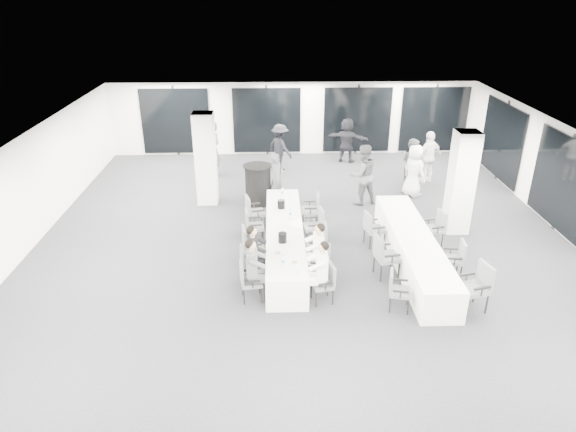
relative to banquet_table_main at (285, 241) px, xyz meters
name	(u,v)px	position (x,y,z in m)	size (l,w,h in m)	color
room	(336,183)	(1.40, 1.33, 1.01)	(14.04, 16.04, 2.84)	#232328
column_left	(206,159)	(-2.29, 3.42, 1.02)	(0.60, 0.60, 2.80)	white
column_right	(461,183)	(4.71, 1.22, 1.02)	(0.60, 0.60, 2.80)	white
banquet_table_main	(285,241)	(0.00, 0.00, 0.00)	(0.90, 5.00, 0.75)	white
banquet_table_side	(413,250)	(3.08, -0.56, 0.00)	(0.90, 5.00, 0.75)	white
cocktail_table	(258,184)	(-0.73, 3.25, 0.25)	(0.89, 0.89, 1.23)	black
chair_main_left_near	(248,279)	(-0.83, -1.99, 0.13)	(0.50, 0.54, 0.89)	#54575C
chair_main_left_second	(249,263)	(-0.83, -1.36, 0.16)	(0.56, 0.59, 0.93)	#54575C
chair_main_left_mid	(250,243)	(-0.83, -0.44, 0.18)	(0.56, 0.60, 0.97)	#54575C
chair_main_left_fourth	(252,224)	(-0.83, 0.69, 0.14)	(0.51, 0.55, 0.91)	#54575C
chair_main_left_far	(253,210)	(-0.83, 1.50, 0.17)	(0.59, 0.61, 0.96)	#54575C
chair_main_right_near	(326,281)	(0.82, -2.09, 0.12)	(0.52, 0.55, 0.87)	#54575C
chair_main_right_second	(322,261)	(0.83, -1.28, 0.13)	(0.53, 0.56, 0.88)	#54575C
chair_main_right_mid	(319,241)	(0.84, -0.36, 0.18)	(0.50, 0.56, 0.97)	#54575C
chair_main_right_fourth	(316,224)	(0.83, 0.60, 0.17)	(0.54, 0.58, 0.96)	#54575C
chair_main_right_far	(313,207)	(0.83, 1.69, 0.16)	(0.48, 0.54, 0.93)	#54575C
chair_side_left_near	(397,288)	(2.26, -2.42, 0.12)	(0.52, 0.55, 0.87)	#54575C
chair_side_left_mid	(384,254)	(2.25, -1.13, 0.22)	(0.61, 0.65, 1.04)	#54575C
chair_side_left_far	(372,227)	(2.26, 0.41, 0.15)	(0.56, 0.59, 0.93)	#54575C
chair_side_right_near	(478,284)	(3.92, -2.47, 0.22)	(0.63, 0.66, 1.04)	#54575C
chair_side_right_mid	(456,257)	(3.91, -1.17, 0.14)	(0.50, 0.55, 0.90)	#54575C
chair_side_right_far	(436,226)	(3.91, 0.41, 0.15)	(0.56, 0.58, 0.92)	#54575C
seated_guest_a	(255,266)	(-0.67, -1.98, 0.44)	(0.50, 0.38, 1.44)	#505257
seated_guest_b	(256,252)	(-0.67, -1.34, 0.44)	(0.50, 0.38, 1.44)	black
seated_guest_c	(319,268)	(0.67, -2.11, 0.44)	(0.50, 0.38, 1.44)	white
seated_guest_d	(316,249)	(0.67, -1.26, 0.44)	(0.50, 0.38, 1.44)	white
standing_guest_a	(277,175)	(-0.16, 3.29, 0.52)	(0.66, 0.53, 1.80)	#505257
standing_guest_b	(363,171)	(2.43, 3.16, 0.69)	(1.03, 0.63, 2.13)	#505257
standing_guest_c	(280,144)	(-0.01, 6.37, 0.57)	(1.22, 0.62, 1.89)	black
standing_guest_d	(429,154)	(4.97, 4.96, 0.62)	(1.18, 0.66, 2.00)	white
standing_guest_e	(414,167)	(4.16, 3.77, 0.57)	(0.91, 0.55, 1.88)	white
standing_guest_f	(347,137)	(2.51, 7.16, 0.58)	(1.75, 0.67, 1.91)	black
standing_guest_g	(213,146)	(-2.34, 5.88, 0.69)	(0.78, 0.63, 2.13)	#505257
standing_guest_h	(412,159)	(4.29, 4.60, 0.55)	(0.89, 0.54, 1.84)	#505257
ice_bucket_near	(282,238)	(-0.07, -0.78, 0.49)	(0.20, 0.20, 0.23)	black
ice_bucket_far	(281,204)	(-0.06, 1.17, 0.49)	(0.20, 0.20, 0.23)	black
water_bottle_a	(283,260)	(-0.07, -1.82, 0.48)	(0.07, 0.07, 0.21)	silver
water_bottle_b	(290,213)	(0.16, 0.61, 0.49)	(0.07, 0.07, 0.22)	silver
water_bottle_c	(282,192)	(-0.01, 2.08, 0.48)	(0.07, 0.07, 0.21)	silver
plate_a	(278,253)	(-0.18, -1.32, 0.39)	(0.21, 0.21, 0.03)	white
plate_b	(295,262)	(0.17, -1.76, 0.39)	(0.22, 0.22, 0.03)	white
plate_c	(285,234)	(-0.01, -0.37, 0.39)	(0.18, 0.18, 0.03)	white
wine_glass	(299,269)	(0.24, -2.29, 0.54)	(0.08, 0.08, 0.21)	silver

